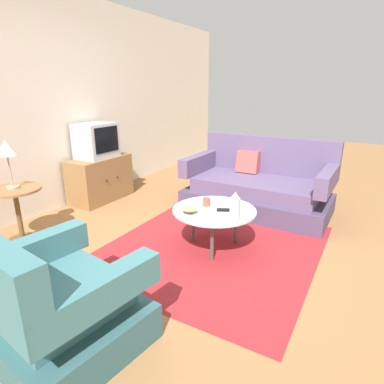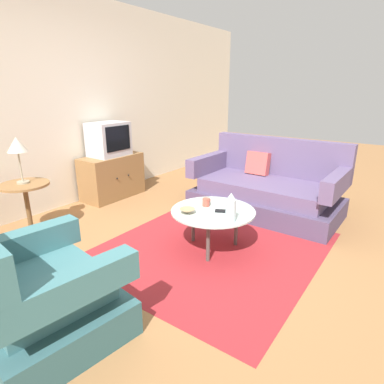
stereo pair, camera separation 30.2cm
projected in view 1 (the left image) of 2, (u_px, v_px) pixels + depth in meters
name	position (u px, v px, depth m)	size (l,w,h in m)	color
ground_plane	(200.00, 251.00, 3.21)	(16.00, 16.00, 0.00)	olive
back_wall	(34.00, 104.00, 3.87)	(9.00, 0.12, 2.70)	beige
area_rug	(213.00, 247.00, 3.28)	(2.21, 1.97, 0.00)	maroon
armchair	(56.00, 307.00, 1.93)	(0.93, 0.98, 0.85)	#325C60
couch	(258.00, 187.00, 4.24)	(0.98, 1.84, 0.92)	#4B3E5C
coffee_table	(214.00, 212.00, 3.16)	(0.82, 0.82, 0.41)	#B2C6C1
side_table	(17.00, 203.00, 3.30)	(0.51, 0.51, 0.57)	olive
tv_stand	(100.00, 179.00, 4.59)	(0.90, 0.45, 0.62)	olive
television	(96.00, 141.00, 4.42)	(0.52, 0.40, 0.47)	#B7B7BC
table_lamp	(6.00, 150.00, 3.15)	(0.20, 0.20, 0.49)	#9E937A
vase	(235.00, 206.00, 2.86)	(0.09, 0.09, 0.27)	silver
mug	(206.00, 202.00, 3.24)	(0.12, 0.07, 0.08)	#B74C3D
bowl	(190.00, 211.00, 3.05)	(0.15, 0.15, 0.05)	tan
tv_remote_dark	(225.00, 210.00, 3.11)	(0.11, 0.16, 0.02)	black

